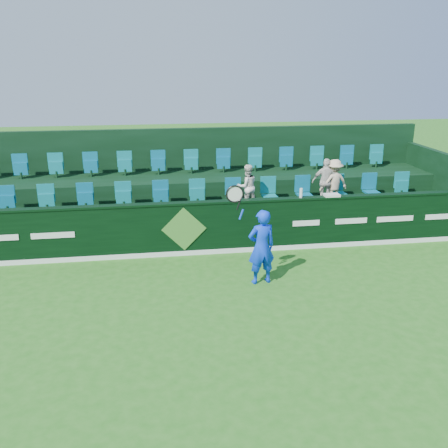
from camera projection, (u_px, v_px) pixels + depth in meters
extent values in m
plane|color=#256A19|center=(201.00, 338.00, 8.78)|extent=(60.00, 60.00, 0.00)
cube|color=black|center=(184.00, 230.00, 12.32)|extent=(16.00, 0.20, 1.30)
cube|color=black|center=(183.00, 203.00, 12.11)|extent=(16.00, 0.24, 0.05)
cube|color=white|center=(185.00, 253.00, 12.41)|extent=(16.00, 0.02, 0.12)
cube|color=#46832F|center=(184.00, 229.00, 12.20)|extent=(1.10, 0.02, 1.10)
cube|color=white|center=(53.00, 235.00, 11.77)|extent=(1.00, 0.01, 0.14)
cube|color=white|center=(306.00, 223.00, 12.64)|extent=(0.70, 0.01, 0.14)
cube|color=white|center=(351.00, 221.00, 12.81)|extent=(0.85, 0.01, 0.14)
cube|color=white|center=(395.00, 219.00, 12.98)|extent=(1.00, 0.01, 0.14)
cube|color=white|center=(438.00, 217.00, 13.15)|extent=(0.70, 0.01, 0.14)
cube|color=black|center=(181.00, 225.00, 13.43)|extent=(16.00, 2.00, 0.80)
cube|color=black|center=(177.00, 198.00, 15.14)|extent=(16.00, 1.80, 1.30)
cube|color=black|center=(174.00, 170.00, 15.87)|extent=(16.00, 0.20, 2.60)
cube|color=black|center=(437.00, 185.00, 15.20)|extent=(0.20, 4.00, 2.00)
cube|color=#0B6582|center=(179.00, 196.00, 13.59)|extent=(13.50, 0.50, 0.60)
cube|color=#0B6582|center=(175.00, 165.00, 15.12)|extent=(13.50, 0.50, 0.60)
imported|color=#0E39EF|center=(261.00, 247.00, 10.69)|extent=(0.66, 0.49, 1.66)
cylinder|color=#143FBF|center=(241.00, 214.00, 10.28)|extent=(0.11, 0.04, 0.22)
cylinder|color=black|center=(239.00, 205.00, 10.21)|extent=(0.10, 0.03, 0.20)
torus|color=black|center=(235.00, 194.00, 10.12)|extent=(0.48, 0.04, 0.48)
cylinder|color=silver|center=(235.00, 194.00, 10.12)|extent=(0.39, 0.01, 0.39)
imported|color=white|center=(247.00, 187.00, 13.39)|extent=(0.67, 0.57, 1.19)
imported|color=silver|center=(326.00, 182.00, 13.69)|extent=(0.81, 0.50, 1.29)
imported|color=beige|center=(334.00, 182.00, 13.72)|extent=(0.88, 0.60, 1.26)
cube|color=white|center=(332.00, 195.00, 12.62)|extent=(0.39, 0.25, 0.06)
cylinder|color=white|center=(301.00, 193.00, 12.48)|extent=(0.08, 0.08, 0.24)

